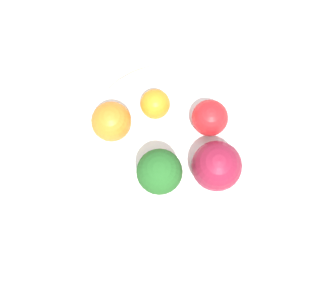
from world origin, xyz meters
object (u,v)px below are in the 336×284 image
object	(u,v)px
apple_red	(210,118)
orange_front	(111,122)
bowl	(168,147)
orange_back	(155,104)
apple_green	(216,166)
broccoli	(159,172)

from	to	relation	value
apple_red	orange_front	world-z (taller)	orange_front
bowl	apple_red	bearing A→B (deg)	148.85
bowl	apple_red	world-z (taller)	apple_red
apple_red	orange_back	distance (m)	0.07
orange_front	orange_back	size ratio (longest dim) A/B	1.32
orange_front	orange_back	xyz separation A→B (m)	(-0.05, 0.03, -0.01)
apple_green	orange_back	world-z (taller)	apple_green
apple_green	bowl	bearing A→B (deg)	-90.29
bowl	broccoli	size ratio (longest dim) A/B	3.05
orange_back	apple_red	bearing A→B (deg)	104.81
apple_red	apple_green	xyz separation A→B (m)	(0.05, 0.04, 0.01)
apple_green	orange_front	distance (m)	0.14
apple_red	bowl	bearing A→B (deg)	-31.15
orange_back	broccoli	bearing A→B (deg)	34.68
apple_green	orange_back	distance (m)	0.11
bowl	orange_front	world-z (taller)	orange_front
apple_red	orange_front	bearing A→B (deg)	-56.78
broccoli	bowl	bearing A→B (deg)	-162.03
broccoli	orange_back	world-z (taller)	broccoli
orange_back	apple_green	bearing A→B (deg)	72.86
bowl	apple_green	size ratio (longest dim) A/B	3.55
apple_green	orange_front	world-z (taller)	apple_green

